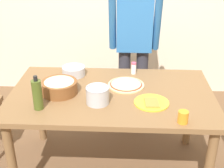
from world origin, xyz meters
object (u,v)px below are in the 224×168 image
object	(u,v)px
steel_pot	(98,95)
dining_table	(112,103)
pizza_raw_on_board	(126,85)
mixing_bowl_steel	(74,71)
plate_with_slice	(151,103)
person_cook	(134,41)
popcorn_bowl	(59,86)
cup_orange	(183,117)
salt_shaker	(134,68)
olive_oil_bottle	(37,95)

from	to	relation	value
steel_pot	dining_table	bearing A→B (deg)	60.81
steel_pot	pizza_raw_on_board	bearing A→B (deg)	55.03
mixing_bowl_steel	plate_with_slice	bearing A→B (deg)	-35.85
plate_with_slice	steel_pot	xyz separation A→B (m)	(-0.40, -0.01, 0.06)
plate_with_slice	person_cook	bearing A→B (deg)	97.53
popcorn_bowl	mixing_bowl_steel	size ratio (longest dim) A/B	1.40
dining_table	plate_with_slice	xyz separation A→B (m)	(0.30, -0.16, 0.10)
person_cook	cup_orange	world-z (taller)	person_cook
cup_orange	dining_table	bearing A→B (deg)	140.67
steel_pot	cup_orange	world-z (taller)	steel_pot
plate_with_slice	salt_shaker	xyz separation A→B (m)	(-0.13, 0.53, 0.04)
plate_with_slice	salt_shaker	world-z (taller)	salt_shaker
person_cook	salt_shaker	distance (m)	0.40
pizza_raw_on_board	salt_shaker	size ratio (longest dim) A/B	2.83
person_cook	plate_with_slice	world-z (taller)	person_cook
mixing_bowl_steel	steel_pot	size ratio (longest dim) A/B	1.15
pizza_raw_on_board	steel_pot	bearing A→B (deg)	-124.97
popcorn_bowl	cup_orange	distance (m)	0.97
popcorn_bowl	steel_pot	distance (m)	0.34
dining_table	cup_orange	world-z (taller)	cup_orange
plate_with_slice	steel_pot	distance (m)	0.40
olive_oil_bottle	salt_shaker	distance (m)	0.94
mixing_bowl_steel	popcorn_bowl	bearing A→B (deg)	-99.19
dining_table	mixing_bowl_steel	distance (m)	0.49
pizza_raw_on_board	mixing_bowl_steel	distance (m)	0.50
person_cook	salt_shaker	bearing A→B (deg)	-90.71
pizza_raw_on_board	person_cook	bearing A→B (deg)	83.71
mixing_bowl_steel	olive_oil_bottle	bearing A→B (deg)	-105.07
plate_with_slice	mixing_bowl_steel	size ratio (longest dim) A/B	1.30
dining_table	cup_orange	distance (m)	0.65
cup_orange	salt_shaker	bearing A→B (deg)	112.12
popcorn_bowl	olive_oil_bottle	xyz separation A→B (m)	(-0.10, -0.24, 0.05)
pizza_raw_on_board	cup_orange	bearing A→B (deg)	-54.28
mixing_bowl_steel	steel_pot	world-z (taller)	steel_pot
dining_table	salt_shaker	distance (m)	0.44
popcorn_bowl	cup_orange	world-z (taller)	popcorn_bowl
steel_pot	salt_shaker	bearing A→B (deg)	63.46
person_cook	mixing_bowl_steel	bearing A→B (deg)	-140.16
person_cook	popcorn_bowl	xyz separation A→B (m)	(-0.59, -0.79, -0.12)
dining_table	steel_pot	distance (m)	0.25
person_cook	steel_pot	world-z (taller)	person_cook
plate_with_slice	popcorn_bowl	size ratio (longest dim) A/B	0.93
olive_oil_bottle	steel_pot	xyz separation A→B (m)	(0.41, 0.10, -0.05)
plate_with_slice	popcorn_bowl	world-z (taller)	popcorn_bowl
dining_table	salt_shaker	xyz separation A→B (m)	(0.18, 0.37, 0.14)
dining_table	olive_oil_bottle	distance (m)	0.61
pizza_raw_on_board	steel_pot	distance (m)	0.36
dining_table	olive_oil_bottle	xyz separation A→B (m)	(-0.51, -0.27, 0.20)
person_cook	popcorn_bowl	bearing A→B (deg)	-126.80
popcorn_bowl	plate_with_slice	bearing A→B (deg)	-10.47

